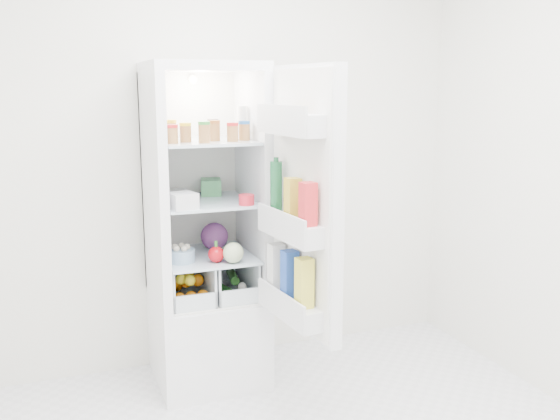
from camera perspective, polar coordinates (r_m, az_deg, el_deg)
name	(u,v)px	position (r m, az deg, el deg)	size (l,w,h in m)	color
room_walls	(334,109)	(2.34, 4.92, 9.22)	(3.02, 3.02, 2.61)	white
refrigerator	(205,266)	(3.60, -6.91, -5.10)	(0.60, 0.60, 1.80)	white
shelf_low	(207,256)	(3.52, -6.69, -4.20)	(0.49, 0.53, 0.01)	silver
shelf_mid	(206,202)	(3.45, -6.81, 0.77)	(0.49, 0.53, 0.01)	silver
shelf_top	(204,142)	(3.41, -6.93, 6.23)	(0.49, 0.53, 0.01)	silver
crisper_left	(186,281)	(3.53, -8.58, -6.40)	(0.23, 0.46, 0.22)	silver
crisper_right	(228,276)	(3.59, -4.74, -6.03)	(0.23, 0.46, 0.22)	silver
condiment_jars	(205,133)	(3.35, -6.88, 7.00)	(0.46, 0.34, 0.08)	#B21919
squeeze_bottle	(242,123)	(3.46, -3.50, 7.98)	(0.05, 0.05, 0.18)	silver
tub_white	(182,201)	(3.22, -8.91, 0.84)	(0.13, 0.13, 0.08)	silver
tin_red	(247,200)	(3.29, -3.08, 0.95)	(0.08, 0.08, 0.06)	red
foil_tray	(173,193)	(3.60, -9.75, 1.53)	(0.15, 0.11, 0.04)	silver
tub_green	(211,187)	(3.62, -6.33, 2.11)	(0.11, 0.16, 0.09)	#469A59
red_cabbage	(214,236)	(3.61, -6.02, -2.40)	(0.16, 0.16, 0.16)	#5F2058
bell_pepper	(216,254)	(3.35, -5.86, -4.06)	(0.09, 0.09, 0.09)	red
mushroom_bowl	(181,256)	(3.39, -9.03, -4.15)	(0.15, 0.15, 0.07)	#88ADCC
salad_bag	(233,253)	(3.33, -4.30, -3.92)	(0.11, 0.11, 0.11)	#B6C694
citrus_pile	(187,286)	(3.51, -8.51, -6.92)	(0.20, 0.31, 0.16)	orange
veg_pile	(230,284)	(3.60, -4.64, -6.75)	(0.16, 0.30, 0.10)	#1C4D19
fridge_door	(301,209)	(3.01, 1.95, 0.11)	(0.22, 0.60, 1.30)	white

